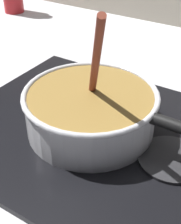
# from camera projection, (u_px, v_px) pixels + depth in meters

# --- Properties ---
(ground) EXTENTS (2.40, 1.60, 0.04)m
(ground) POSITION_uv_depth(u_px,v_px,m) (85.00, 172.00, 0.62)
(ground) COLOR #B7B7BC
(hob_plate) EXTENTS (0.56, 0.48, 0.01)m
(hob_plate) POSITION_uv_depth(u_px,v_px,m) (90.00, 131.00, 0.68)
(hob_plate) COLOR black
(hob_plate) RESTS_ON ground
(burner_ring) EXTENTS (0.20, 0.20, 0.01)m
(burner_ring) POSITION_uv_depth(u_px,v_px,m) (90.00, 127.00, 0.67)
(burner_ring) COLOR #592D0C
(burner_ring) RESTS_ON hob_plate
(spare_burner) EXTENTS (0.13, 0.13, 0.01)m
(spare_burner) POSITION_uv_depth(u_px,v_px,m) (172.00, 159.00, 0.60)
(spare_burner) COLOR #262628
(spare_burner) RESTS_ON hob_plate
(cooking_pan) EXTENTS (0.42, 0.27, 0.27)m
(cooking_pan) POSITION_uv_depth(u_px,v_px,m) (91.00, 110.00, 0.65)
(cooking_pan) COLOR silver
(cooking_pan) RESTS_ON hob_plate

